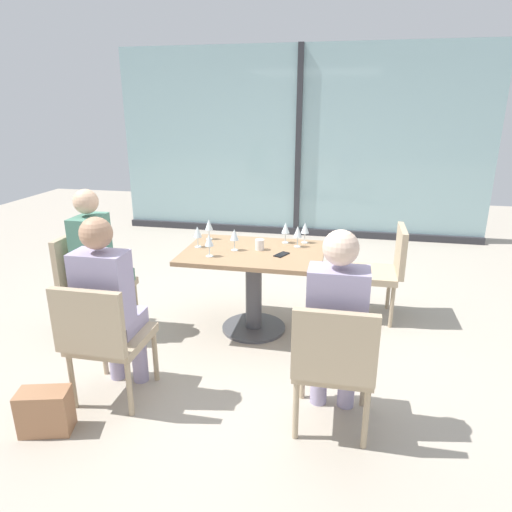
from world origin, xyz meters
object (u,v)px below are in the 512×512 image
(chair_side_end, at_px, (90,278))
(person_side_end, at_px, (99,256))
(person_front_left, at_px, (109,299))
(wine_glass_0, at_px, (197,232))
(wine_glass_3, at_px, (286,228))
(wine_glass_2, at_px, (209,225))
(handbag_0, at_px, (45,411))
(wine_glass_4, at_px, (234,235))
(wine_glass_5, at_px, (298,232))
(coffee_cup, at_px, (260,245))
(chair_front_right, at_px, (334,360))
(wine_glass_6, at_px, (305,228))
(person_front_right, at_px, (336,320))
(chair_far_right, at_px, (382,267))
(chair_front_left, at_px, (104,335))
(cell_phone_on_table, at_px, (282,255))
(wine_glass_1, at_px, (209,241))
(dining_table_main, at_px, (254,273))

(chair_side_end, xyz_separation_m, person_side_end, (0.11, 0.00, 0.20))
(person_front_left, xyz_separation_m, wine_glass_0, (0.24, 1.11, 0.16))
(person_front_left, bearing_deg, wine_glass_3, 55.36)
(wine_glass_2, distance_m, handbag_0, 2.01)
(wine_glass_4, relative_size, wine_glass_5, 1.00)
(person_front_left, distance_m, coffee_cup, 1.38)
(chair_front_right, height_order, chair_side_end, same)
(person_side_end, xyz_separation_m, wine_glass_3, (1.47, 0.60, 0.16))
(wine_glass_5, bearing_deg, wine_glass_6, 69.38)
(person_front_right, bearing_deg, handbag_0, -164.96)
(person_front_right, height_order, wine_glass_0, person_front_right)
(chair_far_right, height_order, wine_glass_3, wine_glass_3)
(chair_front_left, distance_m, wine_glass_6, 1.93)
(chair_far_right, bearing_deg, cell_phone_on_table, -147.18)
(coffee_cup, distance_m, handbag_0, 1.99)
(chair_front_left, relative_size, person_front_left, 0.69)
(chair_side_end, relative_size, wine_glass_3, 4.70)
(handbag_0, bearing_deg, chair_far_right, 29.73)
(cell_phone_on_table, bearing_deg, wine_glass_3, 117.80)
(person_side_end, height_order, wine_glass_3, person_side_end)
(person_front_right, bearing_deg, person_front_left, 180.00)
(wine_glass_2, distance_m, coffee_cup, 0.56)
(chair_far_right, bearing_deg, person_front_right, -102.96)
(chair_far_right, height_order, wine_glass_6, wine_glass_6)
(person_front_right, height_order, handbag_0, person_front_right)
(wine_glass_3, height_order, cell_phone_on_table, wine_glass_3)
(chair_front_left, relative_size, wine_glass_2, 4.70)
(chair_far_right, bearing_deg, person_front_left, -139.02)
(wine_glass_2, bearing_deg, chair_front_left, -100.07)
(chair_far_right, distance_m, wine_glass_1, 1.61)
(cell_phone_on_table, bearing_deg, chair_front_left, -105.80)
(person_side_end, height_order, wine_glass_2, person_side_end)
(dining_table_main, bearing_deg, handbag_0, -121.68)
(wine_glass_0, bearing_deg, chair_front_left, -101.01)
(chair_front_left, height_order, chair_front_right, same)
(dining_table_main, bearing_deg, cell_phone_on_table, -15.03)
(wine_glass_5, relative_size, cell_phone_on_table, 1.28)
(wine_glass_6, bearing_deg, chair_side_end, -160.12)
(person_front_left, xyz_separation_m, wine_glass_2, (0.26, 1.36, 0.16))
(wine_glass_1, relative_size, wine_glass_4, 1.00)
(cell_phone_on_table, bearing_deg, wine_glass_0, -160.94)
(wine_glass_5, height_order, cell_phone_on_table, wine_glass_5)
(chair_front_right, distance_m, person_front_right, 0.23)
(wine_glass_1, distance_m, handbag_0, 1.65)
(wine_glass_6, bearing_deg, wine_glass_5, -110.62)
(chair_front_left, xyz_separation_m, chair_far_right, (1.82, 1.69, 0.00))
(wine_glass_2, bearing_deg, wine_glass_1, -72.63)
(person_front_left, xyz_separation_m, person_front_right, (1.45, 0.00, 0.00))
(person_side_end, height_order, cell_phone_on_table, person_side_end)
(chair_front_right, relative_size, cell_phone_on_table, 6.04)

